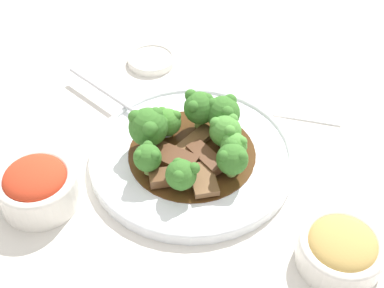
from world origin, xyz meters
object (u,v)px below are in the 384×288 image
object	(u,v)px
broccoli_floret_8	(184,175)
side_bowl_appetizer	(341,249)
broccoli_floret_3	(147,128)
beef_strip_2	(168,177)
broccoli_floret_1	(234,144)
main_plate	(192,156)
sauce_dish	(151,60)
broccoli_floret_7	(232,159)
broccoli_floret_0	(223,112)
broccoli_floret_6	(225,131)
beef_strip_4	(172,158)
broccoli_floret_5	(167,122)
broccoli_floret_2	(197,107)
beef_strip_1	(203,179)
broccoli_floret_4	(147,157)
beef_strip_0	(194,141)
beef_strip_3	(206,157)
serving_spoon	(148,119)
side_bowl_kimchi	(37,186)

from	to	relation	value
broccoli_floret_8	side_bowl_appetizer	distance (m)	0.21
broccoli_floret_3	side_bowl_appetizer	bearing A→B (deg)	155.57
beef_strip_2	broccoli_floret_1	distance (m)	0.10
main_plate	sauce_dish	xyz separation A→B (m)	(0.12, -0.22, -0.00)
broccoli_floret_7	broccoli_floret_8	size ratio (longest dim) A/B	1.11
beef_strip_2	broccoli_floret_0	distance (m)	0.13
broccoli_floret_7	broccoli_floret_0	bearing A→B (deg)	-72.13
broccoli_floret_1	beef_strip_2	bearing A→B (deg)	38.82
broccoli_floret_6	beef_strip_4	bearing A→B (deg)	33.82
broccoli_floret_5	broccoli_floret_2	bearing A→B (deg)	-142.27
broccoli_floret_3	broccoli_floret_8	xyz separation A→B (m)	(-0.07, 0.06, -0.01)
beef_strip_2	beef_strip_1	bearing A→B (deg)	-170.32
broccoli_floret_1	broccoli_floret_4	size ratio (longest dim) A/B	0.90
side_bowl_appetizer	beef_strip_0	bearing A→B (deg)	-34.58
beef_strip_3	beef_strip_4	bearing A→B (deg)	13.00
beef_strip_1	broccoli_floret_0	size ratio (longest dim) A/B	1.13
broccoli_floret_6	side_bowl_appetizer	distance (m)	0.22
beef_strip_0	serving_spoon	xyz separation A→B (m)	(0.08, -0.03, 0.00)
beef_strip_0	broccoli_floret_0	size ratio (longest dim) A/B	1.28
broccoli_floret_1	broccoli_floret_3	xyz separation A→B (m)	(0.12, 0.01, 0.01)
broccoli_floret_4	broccoli_floret_5	bearing A→B (deg)	-95.76
beef_strip_3	broccoli_floret_3	distance (m)	0.09
broccoli_floret_3	broccoli_floret_4	size ratio (longest dim) A/B	1.32
main_plate	beef_strip_3	bearing A→B (deg)	150.24
beef_strip_3	broccoli_floret_1	bearing A→B (deg)	-155.21
beef_strip_0	broccoli_floret_8	distance (m)	0.09
main_plate	sauce_dish	distance (m)	0.25
beef_strip_4	broccoli_floret_0	xyz separation A→B (m)	(-0.06, -0.08, 0.03)
beef_strip_1	side_bowl_appetizer	xyz separation A→B (m)	(-0.18, 0.08, 0.00)
beef_strip_1	broccoli_floret_6	bearing A→B (deg)	-102.78
beef_strip_0	broccoli_floret_7	size ratio (longest dim) A/B	1.46
broccoli_floret_1	broccoli_floret_2	distance (m)	0.08
broccoli_floret_1	side_bowl_appetizer	bearing A→B (deg)	139.05
beef_strip_1	beef_strip_4	size ratio (longest dim) A/B	0.83
side_bowl_appetizer	broccoli_floret_3	bearing A→B (deg)	-24.43
beef_strip_3	broccoli_floret_4	xyz separation A→B (m)	(0.07, 0.04, 0.02)
broccoli_floret_0	broccoli_floret_6	world-z (taller)	broccoli_floret_0
broccoli_floret_5	broccoli_floret_7	xyz separation A→B (m)	(-0.10, 0.06, 0.00)
broccoli_floret_1	sauce_dish	xyz separation A→B (m)	(0.18, -0.21, -0.04)
broccoli_floret_3	broccoli_floret_7	distance (m)	0.13
sauce_dish	beef_strip_3	bearing A→B (deg)	121.89
beef_strip_1	broccoli_floret_1	distance (m)	0.07
broccoli_floret_7	broccoli_floret_1	bearing A→B (deg)	-85.75
beef_strip_2	broccoli_floret_3	distance (m)	0.08
broccoli_floret_0	side_bowl_kimchi	bearing A→B (deg)	38.28
broccoli_floret_3	broccoli_floret_5	size ratio (longest dim) A/B	1.40
main_plate	broccoli_floret_8	world-z (taller)	broccoli_floret_8
beef_strip_1	side_bowl_appetizer	bearing A→B (deg)	157.70
sauce_dish	broccoli_floret_8	bearing A→B (deg)	113.60
broccoli_floret_7	broccoli_floret_8	distance (m)	0.07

